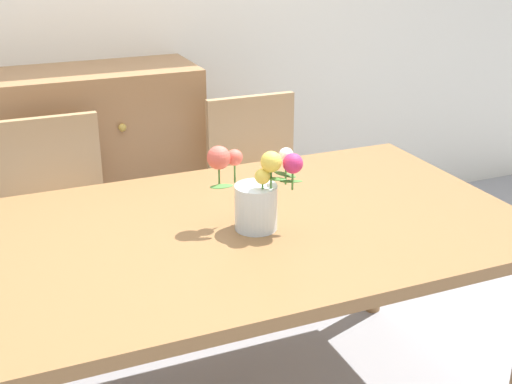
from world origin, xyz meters
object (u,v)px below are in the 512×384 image
Objects in this scene: chair_right at (260,182)px; dresser at (53,179)px; dining_table at (237,249)px; chair_left at (58,213)px; flower_vase at (256,192)px.

dresser reaches higher than chair_right.
dining_table is at bearing 62.46° from chair_right.
chair_right is at bearing 62.46° from dining_table.
chair_right is at bearing -180.00° from chair_left.
dining_table is 0.21m from flower_vase.
dresser is 5.11× the size of flower_vase.
chair_right reaches higher than dining_table.
dresser is at bearing 107.25° from dining_table.
dresser is 1.49m from flower_vase.
dresser is at bearing -94.54° from chair_left.
flower_vase is (-0.40, -0.90, 0.35)m from chair_right.
dining_table is at bearing 117.54° from chair_left.
chair_left is 1.09m from flower_vase.
chair_left is at bearing 117.54° from dining_table.
dresser reaches higher than chair_left.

